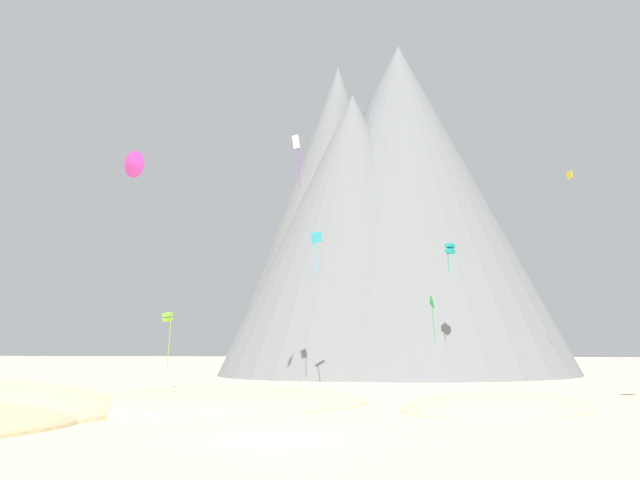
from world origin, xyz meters
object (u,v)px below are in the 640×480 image
object	(u,v)px
kite_lime_low	(168,319)
kite_green_low	(431,303)
bush_scatter_east	(244,406)
kite_yellow_mid	(570,175)
kite_white_mid	(297,150)
bush_far_right	(45,398)
rock_massif	(375,214)
kite_cyan_mid	(316,242)
kite_teal_mid	(450,249)
kite_magenta_mid	(133,164)

from	to	relation	value
kite_lime_low	kite_green_low	xyz separation A→B (m)	(25.51, 6.95, 1.69)
bush_scatter_east	kite_yellow_mid	world-z (taller)	kite_yellow_mid
bush_scatter_east	kite_white_mid	xyz separation A→B (m)	(-0.35, 27.39, 23.41)
bush_far_right	kite_white_mid	distance (m)	36.12
kite_white_mid	rock_massif	bearing A→B (deg)	129.70
kite_cyan_mid	kite_lime_low	world-z (taller)	kite_cyan_mid
bush_far_right	kite_white_mid	bearing A→B (deg)	57.83
kite_cyan_mid	kite_teal_mid	bearing A→B (deg)	43.98
rock_massif	kite_teal_mid	distance (m)	27.16
kite_cyan_mid	kite_magenta_mid	bearing A→B (deg)	-86.05
kite_green_low	bush_scatter_east	bearing A→B (deg)	-29.38
bush_scatter_east	bush_far_right	bearing A→B (deg)	165.01
rock_massif	kite_green_low	bearing A→B (deg)	-77.47
kite_lime_low	kite_teal_mid	bearing A→B (deg)	-129.30
kite_green_low	bush_far_right	bearing A→B (deg)	-52.60
bush_far_right	bush_scatter_east	world-z (taller)	bush_far_right
rock_massif	kite_lime_low	world-z (taller)	rock_massif
bush_scatter_east	kite_teal_mid	xyz separation A→B (m)	(15.40, 36.04, 14.05)
kite_teal_mid	kite_cyan_mid	bearing A→B (deg)	-130.18
kite_cyan_mid	kite_green_low	size ratio (longest dim) A/B	0.95
kite_white_mid	kite_green_low	bearing A→B (deg)	67.75
rock_massif	kite_yellow_mid	size ratio (longest dim) A/B	60.01
kite_teal_mid	rock_massif	bearing A→B (deg)	142.21
kite_white_mid	kite_lime_low	world-z (taller)	kite_white_mid
kite_magenta_mid	rock_massif	bearing A→B (deg)	98.98
kite_white_mid	kite_teal_mid	bearing A→B (deg)	80.28
rock_massif	kite_cyan_mid	xyz separation A→B (m)	(-5.34, -28.89, -7.60)
rock_massif	kite_white_mid	world-z (taller)	rock_massif
kite_lime_low	bush_far_right	bearing A→B (deg)	110.71
kite_cyan_mid	kite_yellow_mid	size ratio (longest dim) A/B	4.63
rock_massif	bush_far_right	bearing A→B (deg)	-110.95
kite_magenta_mid	kite_white_mid	bearing A→B (deg)	92.49
bush_far_right	kite_white_mid	size ratio (longest dim) A/B	0.46
rock_massif	kite_white_mid	bearing A→B (deg)	-101.79
kite_cyan_mid	kite_magenta_mid	distance (m)	28.57
rock_massif	kite_magenta_mid	world-z (taller)	rock_massif
kite_white_mid	kite_cyan_mid	world-z (taller)	kite_white_mid
kite_teal_mid	kite_green_low	distance (m)	8.12
kite_white_mid	kite_lime_low	xyz separation A→B (m)	(-12.12, -3.04, -17.20)
kite_green_low	kite_lime_low	bearing A→B (deg)	-81.52
bush_far_right	bush_scatter_east	bearing A→B (deg)	-14.99
kite_white_mid	kite_magenta_mid	xyz separation A→B (m)	(-9.33, -22.09, -6.32)
kite_yellow_mid	kite_lime_low	size ratio (longest dim) A/B	0.19
rock_massif	kite_yellow_mid	world-z (taller)	rock_massif
bush_scatter_east	kite_lime_low	size ratio (longest dim) A/B	0.53
bush_far_right	kite_teal_mid	bearing A→B (deg)	46.44
kite_lime_low	kite_magenta_mid	xyz separation A→B (m)	(2.79, -19.05, 10.88)
kite_white_mid	kite_cyan_mid	size ratio (longest dim) A/B	1.17
kite_cyan_mid	bush_far_right	bearing A→B (deg)	-94.09
kite_cyan_mid	kite_magenta_mid	world-z (taller)	kite_magenta_mid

